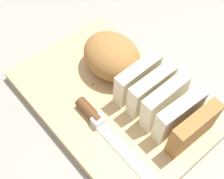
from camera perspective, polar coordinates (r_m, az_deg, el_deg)
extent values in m
plane|color=gray|center=(0.69, 0.00, -2.66)|extent=(3.00, 3.00, 0.00)
cube|color=tan|center=(0.68, 0.00, -2.09)|extent=(0.43, 0.29, 0.03)
ellipsoid|color=#996633|center=(0.69, -0.03, 6.10)|extent=(0.14, 0.12, 0.09)
cube|color=beige|center=(0.65, 4.59, 1.81)|extent=(0.03, 0.11, 0.09)
cube|color=beige|center=(0.64, 7.09, -0.14)|extent=(0.03, 0.11, 0.09)
cube|color=beige|center=(0.62, 9.50, -2.32)|extent=(0.03, 0.11, 0.09)
cube|color=beige|center=(0.61, 12.03, -4.56)|extent=(0.04, 0.11, 0.09)
cube|color=#996633|center=(0.60, 14.58, -6.93)|extent=(0.04, 0.11, 0.09)
cube|color=silver|center=(0.61, 3.31, -12.32)|extent=(0.19, 0.03, 0.00)
cylinder|color=#593319|center=(0.64, -4.35, -3.75)|extent=(0.07, 0.03, 0.02)
cube|color=silver|center=(0.63, -2.55, -5.75)|extent=(0.02, 0.02, 0.02)
sphere|color=#996633|center=(0.69, -3.57, 1.02)|extent=(0.00, 0.00, 0.00)
sphere|color=#996633|center=(0.64, -1.46, -5.08)|extent=(0.00, 0.00, 0.00)
sphere|color=#996633|center=(0.63, -0.13, -7.23)|extent=(0.00, 0.00, 0.00)
sphere|color=#996633|center=(0.67, 6.35, -2.32)|extent=(0.00, 0.00, 0.00)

